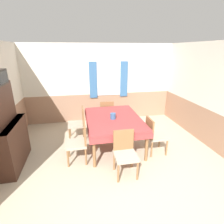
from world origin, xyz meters
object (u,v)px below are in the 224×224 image
(chair_left_far, at_px, (79,122))
(vase, at_px, (113,116))
(chair_head_near, at_px, (125,152))
(chair_left_near, at_px, (79,141))
(chair_right_near, at_px, (154,134))
(sideboard, at_px, (7,134))
(dining_table, at_px, (113,121))
(chair_head_window, at_px, (106,113))

(chair_left_far, bearing_deg, vase, -126.55)
(chair_head_near, height_order, chair_left_near, same)
(chair_right_near, height_order, sideboard, sideboard)
(sideboard, distance_m, vase, 2.34)
(chair_head_near, xyz_separation_m, sideboard, (-2.34, 0.70, 0.26))
(chair_head_near, distance_m, chair_left_far, 1.90)
(chair_left_far, bearing_deg, chair_left_near, -180.00)
(chair_right_near, distance_m, sideboard, 3.23)
(dining_table, bearing_deg, chair_right_near, -31.58)
(sideboard, bearing_deg, chair_head_window, 33.88)
(vase, bearing_deg, chair_right_near, -26.43)
(chair_left_near, relative_size, sideboard, 0.51)
(chair_head_window, height_order, chair_right_near, same)
(dining_table, xyz_separation_m, chair_head_near, (0.00, -1.14, -0.19))
(chair_head_near, bearing_deg, sideboard, -16.75)
(chair_left_far, xyz_separation_m, sideboard, (-1.46, -0.98, 0.26))
(chair_left_far, bearing_deg, chair_head_near, -152.29)
(dining_table, relative_size, chair_head_near, 2.07)
(dining_table, xyz_separation_m, chair_left_near, (-0.88, -0.54, -0.19))
(chair_right_near, bearing_deg, vase, -116.43)
(dining_table, xyz_separation_m, vase, (-0.03, -0.09, 0.17))
(chair_right_near, height_order, vase, vase)
(chair_right_near, relative_size, sideboard, 0.51)
(chair_head_window, xyz_separation_m, chair_head_near, (0.00, -2.27, 0.00))
(chair_head_window, xyz_separation_m, chair_left_far, (-0.88, -0.59, 0.00))
(chair_right_near, height_order, chair_left_near, same)
(chair_head_window, distance_m, vase, 1.28)
(vase, bearing_deg, chair_head_window, 88.51)
(chair_head_window, height_order, chair_left_far, same)
(sideboard, relative_size, vase, 12.16)
(chair_head_near, relative_size, chair_left_far, 1.00)
(chair_right_near, xyz_separation_m, sideboard, (-3.22, 0.11, 0.26))
(dining_table, bearing_deg, chair_head_near, -90.00)
(chair_right_near, bearing_deg, chair_head_near, -56.01)
(chair_left_near, bearing_deg, vase, -61.88)
(chair_left_near, bearing_deg, chair_right_near, -90.00)
(chair_left_far, xyz_separation_m, vase, (0.85, -0.63, 0.36))
(chair_left_far, xyz_separation_m, chair_left_near, (0.00, -1.08, 0.00))
(dining_table, height_order, chair_left_far, chair_left_far)
(sideboard, bearing_deg, chair_right_near, -1.94)
(chair_head_near, height_order, chair_right_near, same)
(sideboard, bearing_deg, dining_table, 10.49)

